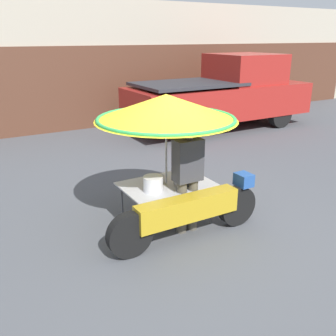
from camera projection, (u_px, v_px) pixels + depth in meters
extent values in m
plane|color=#4C4F54|center=(192.00, 232.00, 5.23)|extent=(36.00, 36.00, 0.00)
cube|color=#B2A893|center=(47.00, 65.00, 11.01)|extent=(28.00, 2.00, 3.60)
cube|color=#563323|center=(58.00, 90.00, 10.38)|extent=(23.80, 0.06, 2.34)
cylinder|color=black|center=(237.00, 206.00, 5.36)|extent=(0.59, 0.14, 0.59)
cylinder|color=black|center=(130.00, 235.00, 4.57)|extent=(0.59, 0.14, 0.59)
cube|color=#B7931E|center=(188.00, 208.00, 4.91)|extent=(1.48, 0.24, 0.32)
cube|color=#234C93|center=(244.00, 180.00, 5.28)|extent=(0.20, 0.24, 0.18)
cylinder|color=black|center=(158.00, 199.00, 5.65)|extent=(0.53, 0.14, 0.53)
cylinder|color=#515156|center=(211.00, 205.00, 5.40)|extent=(0.03, 0.03, 0.59)
cylinder|color=#515156|center=(185.00, 188.00, 5.98)|extent=(0.03, 0.03, 0.59)
cylinder|color=#515156|center=(144.00, 222.00, 4.89)|extent=(0.03, 0.03, 0.59)
cylinder|color=#515156|center=(122.00, 202.00, 5.47)|extent=(0.03, 0.03, 0.59)
cube|color=#B2B2B7|center=(166.00, 184.00, 5.33)|extent=(1.28, 0.84, 0.02)
cylinder|color=#B2B2B7|center=(166.00, 153.00, 5.17)|extent=(0.03, 0.03, 0.92)
cone|color=yellow|center=(166.00, 107.00, 4.96)|extent=(1.93, 1.93, 0.35)
torus|color=green|center=(166.00, 119.00, 5.01)|extent=(1.88, 1.88, 0.05)
cylinder|color=silver|center=(153.00, 184.00, 5.04)|extent=(0.27, 0.27, 0.21)
cylinder|color=#939399|center=(184.00, 178.00, 5.30)|extent=(0.31, 0.31, 0.17)
cylinder|color=#939399|center=(157.00, 178.00, 5.42)|extent=(0.22, 0.22, 0.08)
cylinder|color=#4C473D|center=(182.00, 207.00, 5.12)|extent=(0.14, 0.14, 0.76)
cylinder|color=#4C473D|center=(193.00, 204.00, 5.21)|extent=(0.14, 0.14, 0.76)
cube|color=#38383D|center=(188.00, 160.00, 4.94)|extent=(0.38, 0.22, 0.57)
sphere|color=tan|center=(188.00, 132.00, 4.81)|extent=(0.20, 0.20, 0.20)
cylinder|color=black|center=(280.00, 115.00, 11.12)|extent=(0.74, 0.24, 0.74)
cylinder|color=black|center=(243.00, 106.00, 12.47)|extent=(0.74, 0.24, 0.74)
cylinder|color=black|center=(187.00, 128.00, 9.57)|extent=(0.74, 0.24, 0.74)
cylinder|color=black|center=(156.00, 116.00, 10.92)|extent=(0.74, 0.24, 0.74)
cube|color=#A3231E|center=(219.00, 101.00, 10.87)|extent=(5.49, 1.95, 0.89)
cube|color=#A3231E|center=(245.00, 69.00, 11.00)|extent=(1.87, 1.79, 0.85)
cube|color=#2D2D33|center=(188.00, 84.00, 10.17)|extent=(2.85, 1.87, 0.08)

